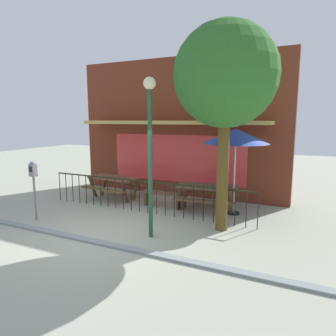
{
  "coord_description": "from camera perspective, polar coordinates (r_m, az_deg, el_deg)",
  "views": [
    {
      "loc": [
        4.36,
        -5.55,
        2.74
      ],
      "look_at": [
        0.62,
        2.37,
        1.33
      ],
      "focal_mm": 32.2,
      "sensor_mm": 36.0,
      "label": 1
    }
  ],
  "objects": [
    {
      "name": "curb_edge",
      "position": [
        7.24,
        -14.48,
        -13.37
      ],
      "size": [
        10.99,
        0.2,
        0.11
      ],
      "primitive_type": "cube",
      "color": "gray",
      "rests_on": "ground"
    },
    {
      "name": "ground",
      "position": [
        7.57,
        -12.25,
        -12.28
      ],
      "size": [
        40.0,
        40.0,
        0.0
      ],
      "primitive_type": "plane",
      "color": "#A0A490"
    },
    {
      "name": "street_lamp",
      "position": [
        6.8,
        -3.43,
        6.41
      ],
      "size": [
        0.28,
        0.28,
        3.66
      ],
      "color": "#204B30",
      "rests_on": "ground"
    },
    {
      "name": "patio_umbrella",
      "position": [
        8.75,
        12.74,
        5.81
      ],
      "size": [
        1.87,
        1.87,
        2.48
      ],
      "color": "black",
      "rests_on": "ground"
    },
    {
      "name": "picnic_table_left",
      "position": [
        10.64,
        -10.24,
        -2.53
      ],
      "size": [
        1.95,
        1.57,
        0.79
      ],
      "color": "brown",
      "rests_on": "ground"
    },
    {
      "name": "pub_storefront",
      "position": [
        11.03,
        2.02,
        7.59
      ],
      "size": [
        7.85,
        1.5,
        4.9
      ],
      "color": "#462417",
      "rests_on": "ground"
    },
    {
      "name": "street_tree",
      "position": [
        7.43,
        10.83,
        16.59
      ],
      "size": [
        2.45,
        2.45,
        4.98
      ],
      "color": "brown",
      "rests_on": "ground"
    },
    {
      "name": "picnic_table_right",
      "position": [
        9.19,
        7.43,
        -4.31
      ],
      "size": [
        1.95,
        1.57,
        0.79
      ],
      "color": "brown",
      "rests_on": "ground"
    },
    {
      "name": "patio_bench",
      "position": [
        9.56,
        -1.06,
        -5.3
      ],
      "size": [
        1.4,
        0.33,
        0.48
      ],
      "color": "brown",
      "rests_on": "ground"
    },
    {
      "name": "parking_meter_near",
      "position": [
        8.92,
        -24.16,
        -1.2
      ],
      "size": [
        0.18,
        0.17,
        1.63
      ],
      "color": "gray",
      "rests_on": "ground"
    },
    {
      "name": "patio_fence_front",
      "position": [
        8.93,
        -4.69,
        -4.32
      ],
      "size": [
        6.62,
        0.04,
        0.97
      ],
      "color": "black",
      "rests_on": "ground"
    }
  ]
}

